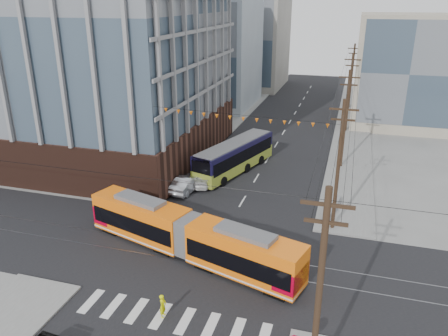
{
  "coord_description": "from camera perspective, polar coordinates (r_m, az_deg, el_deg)",
  "views": [
    {
      "loc": [
        9.02,
        -22.44,
        17.99
      ],
      "look_at": [
        -0.34,
        8.99,
        5.23
      ],
      "focal_mm": 35.0,
      "sensor_mm": 36.0,
      "label": 1
    }
  ],
  "objects": [
    {
      "name": "ground",
      "position": [
        30.14,
        -4.42,
        -15.46
      ],
      "size": [
        160.0,
        160.0,
        0.0
      ],
      "primitive_type": "plane",
      "color": "slate"
    },
    {
      "name": "office_building",
      "position": [
        55.14,
        -18.46,
        16.39
      ],
      "size": [
        30.0,
        25.0,
        28.6
      ],
      "primitive_type": "cube",
      "color": "#381E16",
      "rests_on": "ground"
    },
    {
      "name": "bg_bldg_nw_near",
      "position": [
        79.36,
        -2.75,
        14.73
      ],
      "size": [
        18.0,
        16.0,
        18.0
      ],
      "primitive_type": "cube",
      "color": "#8C99A5",
      "rests_on": "ground"
    },
    {
      "name": "bg_bldg_ne_near",
      "position": [
        71.48,
        22.51,
        11.65
      ],
      "size": [
        14.0,
        14.0,
        16.0
      ],
      "primitive_type": "cube",
      "color": "gray",
      "rests_on": "ground"
    },
    {
      "name": "bg_bldg_nw_far",
      "position": [
        97.53,
        3.01,
        16.53
      ],
      "size": [
        16.0,
        18.0,
        20.0
      ],
      "primitive_type": "cube",
      "color": "gray",
      "rests_on": "ground"
    },
    {
      "name": "bg_bldg_ne_far",
      "position": [
        91.54,
        22.69,
        12.78
      ],
      "size": [
        16.0,
        16.0,
        14.0
      ],
      "primitive_type": "cube",
      "color": "#8C99A5",
      "rests_on": "ground"
    },
    {
      "name": "utility_pole_near",
      "position": [
        20.65,
        12.23,
        -16.53
      ],
      "size": [
        0.3,
        0.3,
        11.0
      ],
      "primitive_type": "cylinder",
      "color": "black",
      "rests_on": "ground"
    },
    {
      "name": "utility_pole_far",
      "position": [
        79.43,
        16.34,
        11.37
      ],
      "size": [
        0.3,
        0.3,
        11.0
      ],
      "primitive_type": "cylinder",
      "color": "black",
      "rests_on": "ground"
    },
    {
      "name": "streetcar",
      "position": [
        32.54,
        -4.57,
        -8.81
      ],
      "size": [
        17.85,
        7.5,
        3.44
      ],
      "primitive_type": null,
      "rotation": [
        0.0,
        0.0,
        -0.29
      ],
      "color": "orange",
      "rests_on": "ground"
    },
    {
      "name": "city_bus",
      "position": [
        48.1,
        1.4,
        1.51
      ],
      "size": [
        6.29,
        12.55,
        3.49
      ],
      "primitive_type": null,
      "rotation": [
        0.0,
        0.0,
        -0.31
      ],
      "color": "black",
      "rests_on": "ground"
    },
    {
      "name": "parked_car_silver",
      "position": [
        43.68,
        -4.85,
        -2.0
      ],
      "size": [
        2.24,
        5.03,
        1.6
      ],
      "primitive_type": "imported",
      "rotation": [
        0.0,
        0.0,
        3.03
      ],
      "color": "#B6BCC5",
      "rests_on": "ground"
    },
    {
      "name": "parked_car_white",
      "position": [
        45.31,
        -2.65,
        -1.15
      ],
      "size": [
        2.67,
        5.29,
        1.47
      ],
      "primitive_type": "imported",
      "rotation": [
        0.0,
        0.0,
        3.26
      ],
      "color": "silver",
      "rests_on": "ground"
    },
    {
      "name": "parked_car_grey",
      "position": [
        51.08,
        -1.3,
        1.34
      ],
      "size": [
        2.23,
        4.39,
        1.19
      ],
      "primitive_type": "imported",
      "rotation": [
        0.0,
        0.0,
        3.2
      ],
      "color": "#41474F",
      "rests_on": "ground"
    },
    {
      "name": "pedestrian",
      "position": [
        27.7,
        -8.0,
        -17.41
      ],
      "size": [
        0.4,
        0.58,
        1.55
      ],
      "primitive_type": "imported",
      "rotation": [
        0.0,
        0.0,
        1.62
      ],
      "color": "#E3E704",
      "rests_on": "ground"
    },
    {
      "name": "jersey_barrier",
      "position": [
        40.53,
        13.96,
        -5.11
      ],
      "size": [
        1.64,
        4.28,
        0.84
      ],
      "primitive_type": "cube",
      "rotation": [
        0.0,
        0.0,
        -0.17
      ],
      "color": "slate",
      "rests_on": "ground"
    }
  ]
}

